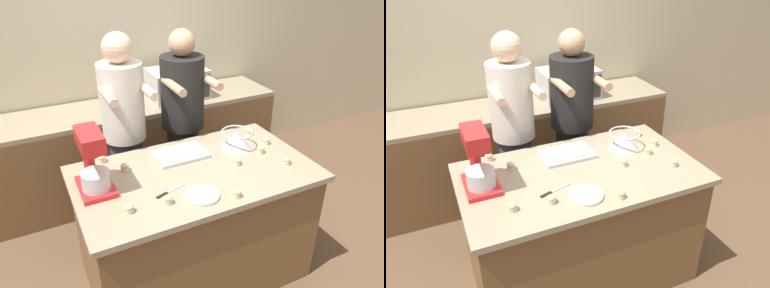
% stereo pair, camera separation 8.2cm
% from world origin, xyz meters
% --- Properties ---
extents(ground_plane, '(16.00, 16.00, 0.00)m').
position_xyz_m(ground_plane, '(0.00, 0.00, 0.00)').
color(ground_plane, brown).
extents(back_wall, '(10.00, 0.06, 2.70)m').
position_xyz_m(back_wall, '(0.00, 1.64, 1.35)').
color(back_wall, beige).
rests_on(back_wall, ground_plane).
extents(island_counter, '(1.57, 0.90, 0.90)m').
position_xyz_m(island_counter, '(0.00, 0.00, 0.45)').
color(island_counter, brown).
rests_on(island_counter, ground_plane).
extents(back_counter, '(2.80, 0.60, 0.90)m').
position_xyz_m(back_counter, '(0.00, 1.29, 0.45)').
color(back_counter, brown).
rests_on(back_counter, ground_plane).
extents(person_left, '(0.35, 0.51, 1.69)m').
position_xyz_m(person_left, '(-0.25, 0.74, 0.89)').
color(person_left, '#33384C').
rests_on(person_left, ground_plane).
extents(person_right, '(0.36, 0.52, 1.66)m').
position_xyz_m(person_right, '(0.26, 0.74, 0.87)').
color(person_right, '#232328').
rests_on(person_right, ground_plane).
extents(stand_mixer, '(0.20, 0.30, 0.39)m').
position_xyz_m(stand_mixer, '(-0.63, 0.08, 1.07)').
color(stand_mixer, red).
rests_on(stand_mixer, island_counter).
extents(mixing_bowl, '(0.23, 0.23, 0.13)m').
position_xyz_m(mixing_bowl, '(0.42, 0.16, 0.97)').
color(mixing_bowl, '#BCBCC1').
rests_on(mixing_bowl, island_counter).
extents(baking_tray, '(0.36, 0.24, 0.04)m').
position_xyz_m(baking_tray, '(-0.00, 0.22, 0.92)').
color(baking_tray, '#BCBCC1').
rests_on(baking_tray, island_counter).
extents(microwave_oven, '(0.54, 0.38, 0.28)m').
position_xyz_m(microwave_oven, '(0.46, 1.29, 1.04)').
color(microwave_oven, '#B7B7BC').
rests_on(microwave_oven, back_counter).
extents(small_plate, '(0.21, 0.21, 0.02)m').
position_xyz_m(small_plate, '(-0.09, -0.27, 0.91)').
color(small_plate, beige).
rests_on(small_plate, island_counter).
extents(knife, '(0.21, 0.08, 0.01)m').
position_xyz_m(knife, '(-0.24, -0.14, 0.90)').
color(knife, '#BCBCC1').
rests_on(knife, island_counter).
extents(cupcake_0, '(0.06, 0.06, 0.05)m').
position_xyz_m(cupcake_0, '(0.29, -0.05, 0.93)').
color(cupcake_0, beige).
rests_on(cupcake_0, island_counter).
extents(cupcake_1, '(0.06, 0.06, 0.05)m').
position_xyz_m(cupcake_1, '(-0.52, -0.22, 0.93)').
color(cupcake_1, beige).
rests_on(cupcake_1, island_counter).
extents(cupcake_2, '(0.06, 0.06, 0.05)m').
position_xyz_m(cupcake_2, '(-0.41, 0.21, 0.93)').
color(cupcake_2, beige).
rests_on(cupcake_2, island_counter).
extents(cupcake_3, '(0.06, 0.06, 0.05)m').
position_xyz_m(cupcake_3, '(0.62, 0.29, 0.93)').
color(cupcake_3, beige).
rests_on(cupcake_3, island_counter).
extents(cupcake_4, '(0.06, 0.06, 0.05)m').
position_xyz_m(cupcake_4, '(0.59, -0.19, 0.93)').
color(cupcake_4, beige).
rests_on(cupcake_4, island_counter).
extents(cupcake_5, '(0.06, 0.06, 0.05)m').
position_xyz_m(cupcake_5, '(-0.52, 0.38, 0.93)').
color(cupcake_5, beige).
rests_on(cupcake_5, island_counter).
extents(cupcake_6, '(0.06, 0.06, 0.05)m').
position_xyz_m(cupcake_6, '(0.09, -0.36, 0.93)').
color(cupcake_6, beige).
rests_on(cupcake_6, island_counter).
extents(cupcake_7, '(0.06, 0.06, 0.05)m').
position_xyz_m(cupcake_7, '(-0.29, -0.24, 0.93)').
color(cupcake_7, beige).
rests_on(cupcake_7, island_counter).
extents(cupcake_8, '(0.06, 0.06, 0.05)m').
position_xyz_m(cupcake_8, '(0.53, 0.02, 0.93)').
color(cupcake_8, beige).
rests_on(cupcake_8, island_counter).
extents(cupcake_9, '(0.06, 0.06, 0.05)m').
position_xyz_m(cupcake_9, '(0.64, 0.11, 0.93)').
color(cupcake_9, beige).
rests_on(cupcake_9, island_counter).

